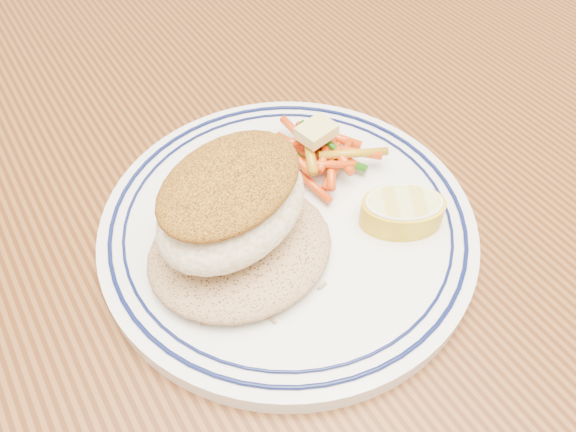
# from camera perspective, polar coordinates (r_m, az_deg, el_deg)

# --- Properties ---
(dining_table) EXTENTS (1.50, 0.90, 0.75)m
(dining_table) POSITION_cam_1_polar(r_m,az_deg,el_deg) (0.52, 1.27, -5.69)
(dining_table) COLOR #46230E
(dining_table) RESTS_ON ground
(plate) EXTENTS (0.28, 0.28, 0.02)m
(plate) POSITION_cam_1_polar(r_m,az_deg,el_deg) (0.42, 0.00, -0.93)
(plate) COLOR white
(plate) RESTS_ON dining_table
(rice_pilaf) EXTENTS (0.13, 0.11, 0.02)m
(rice_pilaf) POSITION_cam_1_polar(r_m,az_deg,el_deg) (0.38, -4.89, -3.03)
(rice_pilaf) COLOR #A07950
(rice_pilaf) RESTS_ON plate
(fish_fillet) EXTENTS (0.13, 0.12, 0.06)m
(fish_fillet) POSITION_cam_1_polar(r_m,az_deg,el_deg) (0.36, -5.74, 1.46)
(fish_fillet) COLOR #FAEFCE
(fish_fillet) RESTS_ON rice_pilaf
(vegetable_pile) EXTENTS (0.09, 0.09, 0.03)m
(vegetable_pile) POSITION_cam_1_polar(r_m,az_deg,el_deg) (0.45, 3.07, 6.59)
(vegetable_pile) COLOR #CE3B0A
(vegetable_pile) RESTS_ON plate
(butter_pat) EXTENTS (0.03, 0.03, 0.01)m
(butter_pat) POSITION_cam_1_polar(r_m,az_deg,el_deg) (0.43, 2.91, 8.57)
(butter_pat) COLOR #D8C26A
(butter_pat) RESTS_ON vegetable_pile
(lemon_wedge) EXTENTS (0.08, 0.08, 0.02)m
(lemon_wedge) POSITION_cam_1_polar(r_m,az_deg,el_deg) (0.41, 11.53, 0.55)
(lemon_wedge) COLOR gold
(lemon_wedge) RESTS_ON plate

